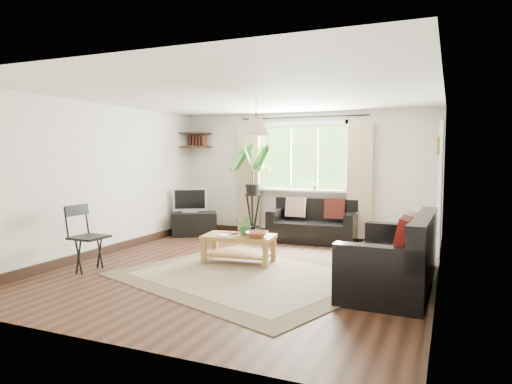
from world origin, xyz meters
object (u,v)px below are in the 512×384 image
at_px(coffee_table, 239,249).
at_px(tv_stand, 195,224).
at_px(sofa_back, 313,222).
at_px(sofa_right, 391,253).
at_px(palm_stand, 253,190).
at_px(folding_chair, 89,238).

height_order(coffee_table, tv_stand, tv_stand).
distance_m(sofa_back, sofa_right, 2.99).
distance_m(sofa_back, palm_stand, 1.33).
bearing_deg(tv_stand, palm_stand, -15.30).
height_order(sofa_right, palm_stand, palm_stand).
xyz_separation_m(sofa_back, tv_stand, (-2.33, -0.27, -0.14)).
distance_m(tv_stand, palm_stand, 1.34).
height_order(tv_stand, palm_stand, palm_stand).
bearing_deg(palm_stand, folding_chair, -107.23).
bearing_deg(palm_stand, sofa_right, -41.19).
height_order(sofa_back, folding_chair, folding_chair).
relative_size(sofa_back, tv_stand, 1.84).
bearing_deg(sofa_right, tv_stand, -116.86).
distance_m(sofa_back, coffee_table, 2.10).
bearing_deg(coffee_table, tv_stand, 135.70).
height_order(sofa_right, coffee_table, sofa_right).
xyz_separation_m(sofa_back, coffee_table, (-0.53, -2.02, -0.16)).
bearing_deg(sofa_back, coffee_table, -107.34).
relative_size(sofa_right, tv_stand, 2.15).
height_order(sofa_back, tv_stand, sofa_back).
height_order(sofa_right, tv_stand, sofa_right).
relative_size(coffee_table, tv_stand, 1.21).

